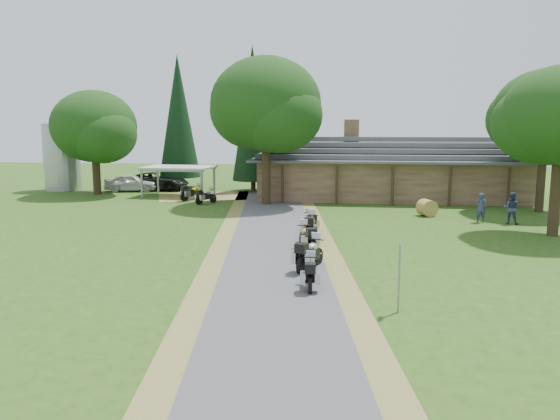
# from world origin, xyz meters

# --- Properties ---
(ground) EXTENTS (120.00, 120.00, 0.00)m
(ground) POSITION_xyz_m (0.00, 0.00, 0.00)
(ground) COLOR #274B15
(ground) RESTS_ON ground
(driveway) EXTENTS (51.95, 51.95, 0.00)m
(driveway) POSITION_xyz_m (-0.50, 4.00, 0.00)
(driveway) COLOR #444446
(driveway) RESTS_ON ground
(lodge) EXTENTS (21.40, 9.40, 4.90)m
(lodge) POSITION_xyz_m (6.00, 24.00, 2.45)
(lodge) COLOR brown
(lodge) RESTS_ON ground
(silo) EXTENTS (3.20, 3.20, 6.35)m
(silo) POSITION_xyz_m (-22.57, 25.59, 3.17)
(silo) COLOR gray
(silo) RESTS_ON ground
(carport) EXTENTS (5.81, 4.08, 2.42)m
(carport) POSITION_xyz_m (-10.97, 22.80, 1.21)
(carport) COLOR beige
(carport) RESTS_ON ground
(car_white_sedan) EXTENTS (3.56, 6.19, 1.94)m
(car_white_sedan) POSITION_xyz_m (-16.07, 25.30, 0.97)
(car_white_sedan) COLOR silver
(car_white_sedan) RESTS_ON ground
(car_dark_suv) EXTENTS (2.78, 6.32, 2.40)m
(car_dark_suv) POSITION_xyz_m (-14.22, 26.55, 1.20)
(car_dark_suv) COLOR black
(car_dark_suv) RESTS_ON ground
(motorcycle_row_a) EXTENTS (0.68, 1.81, 1.21)m
(motorcycle_row_a) POSITION_xyz_m (1.58, -1.55, 0.61)
(motorcycle_row_a) COLOR #2A2391
(motorcycle_row_a) RESTS_ON ground
(motorcycle_row_b) EXTENTS (1.32, 2.13, 1.39)m
(motorcycle_row_b) POSITION_xyz_m (1.39, 0.94, 0.69)
(motorcycle_row_b) COLOR #9A9CA1
(motorcycle_row_b) RESTS_ON ground
(motorcycle_row_c) EXTENTS (1.26, 2.05, 1.33)m
(motorcycle_row_c) POSITION_xyz_m (0.98, 4.33, 0.67)
(motorcycle_row_c) COLOR yellow
(motorcycle_row_c) RESTS_ON ground
(motorcycle_row_d) EXTENTS (0.73, 2.11, 1.43)m
(motorcycle_row_d) POSITION_xyz_m (1.00, 6.75, 0.72)
(motorcycle_row_d) COLOR #DB4C16
(motorcycle_row_d) RESTS_ON ground
(motorcycle_row_e) EXTENTS (1.02, 1.83, 1.19)m
(motorcycle_row_e) POSITION_xyz_m (0.83, 8.81, 0.60)
(motorcycle_row_e) COLOR black
(motorcycle_row_e) RESTS_ON ground
(motorcycle_carport_a) EXTENTS (1.72, 1.90, 1.33)m
(motorcycle_carport_a) POSITION_xyz_m (-9.06, 20.24, 0.66)
(motorcycle_carport_a) COLOR #D0CA00
(motorcycle_carport_a) RESTS_ON ground
(motorcycle_carport_b) EXTENTS (1.44, 1.80, 1.21)m
(motorcycle_carport_b) POSITION_xyz_m (-7.58, 18.66, 0.60)
(motorcycle_carport_b) COLOR gray
(motorcycle_carport_b) RESTS_ON ground
(person_a) EXTENTS (0.59, 0.43, 2.08)m
(person_a) POSITION_xyz_m (10.67, 13.00, 1.04)
(person_a) COLOR navy
(person_a) RESTS_ON ground
(person_b) EXTENTS (0.76, 0.67, 2.21)m
(person_b) POSITION_xyz_m (12.33, 12.70, 1.10)
(person_b) COLOR navy
(person_b) RESTS_ON ground
(hay_bale) EXTENTS (1.35, 1.30, 1.06)m
(hay_bale) POSITION_xyz_m (7.84, 14.98, 0.53)
(hay_bale) COLOR olive
(hay_bale) RESTS_ON ground
(sign_post) EXTENTS (0.40, 0.07, 2.20)m
(sign_post) POSITION_xyz_m (4.45, -3.80, 1.10)
(sign_post) COLOR gray
(sign_post) RESTS_ON ground
(oak_lodge_left) EXTENTS (7.92, 7.92, 11.72)m
(oak_lodge_left) POSITION_xyz_m (-3.13, 18.90, 5.86)
(oak_lodge_left) COLOR #173510
(oak_lodge_left) RESTS_ON ground
(oak_lodge_right) EXTENTS (6.71, 6.71, 10.55)m
(oak_lodge_right) POSITION_xyz_m (15.53, 17.69, 5.27)
(oak_lodge_right) COLOR #173510
(oak_lodge_right) RESTS_ON ground
(oak_driveway) EXTENTS (5.93, 5.93, 10.06)m
(oak_driveway) POSITION_xyz_m (13.51, 9.35, 5.03)
(oak_driveway) COLOR #173510
(oak_driveway) RESTS_ON ground
(oak_silo) EXTENTS (6.98, 6.98, 9.12)m
(oak_silo) POSITION_xyz_m (-18.12, 22.98, 4.56)
(oak_silo) COLOR #173510
(oak_silo) RESTS_ON ground
(cedar_near) EXTENTS (3.66, 3.66, 12.55)m
(cedar_near) POSITION_xyz_m (-5.51, 26.95, 6.28)
(cedar_near) COLOR black
(cedar_near) RESTS_ON ground
(cedar_far) EXTENTS (3.78, 3.78, 12.12)m
(cedar_far) POSITION_xyz_m (-12.73, 28.76, 6.06)
(cedar_far) COLOR black
(cedar_far) RESTS_ON ground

